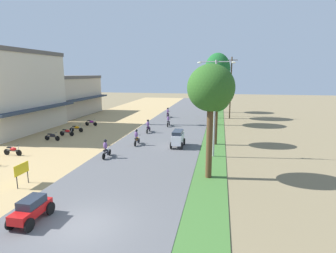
% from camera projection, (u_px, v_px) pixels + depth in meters
% --- Properties ---
extents(ground_plane, '(180.00, 180.00, 0.00)m').
position_uv_depth(ground_plane, '(83.00, 227.00, 13.11)').
color(ground_plane, '#7A6B4C').
extents(road_strip, '(9.00, 140.00, 0.08)m').
position_uv_depth(road_strip, '(83.00, 227.00, 13.10)').
color(road_strip, '#565659').
rests_on(road_strip, ground).
extents(median_strip, '(2.40, 140.00, 0.06)m').
position_uv_depth(median_strip, '(202.00, 240.00, 12.04)').
color(median_strip, '#3D6B2D').
rests_on(median_strip, ground).
extents(shophouse_near, '(9.46, 13.60, 10.10)m').
position_uv_depth(shophouse_near, '(5.00, 92.00, 33.79)').
color(shophouse_near, beige).
rests_on(shophouse_near, ground).
extents(shophouse_mid, '(7.42, 13.37, 6.90)m').
position_uv_depth(shophouse_mid, '(69.00, 95.00, 48.09)').
color(shophouse_mid, '#C6B299').
rests_on(shophouse_mid, ground).
extents(parked_motorbike_second, '(1.80, 0.54, 0.94)m').
position_uv_depth(parked_motorbike_second, '(13.00, 150.00, 24.31)').
color(parked_motorbike_second, black).
rests_on(parked_motorbike_second, dirt_shoulder).
extents(parked_motorbike_third, '(1.80, 0.54, 0.94)m').
position_uv_depth(parked_motorbike_third, '(52.00, 136.00, 29.70)').
color(parked_motorbike_third, black).
rests_on(parked_motorbike_third, dirt_shoulder).
extents(parked_motorbike_fourth, '(1.80, 0.54, 0.94)m').
position_uv_depth(parked_motorbike_fourth, '(67.00, 132.00, 31.96)').
color(parked_motorbike_fourth, black).
rests_on(parked_motorbike_fourth, dirt_shoulder).
extents(parked_motorbike_fifth, '(1.80, 0.54, 0.94)m').
position_uv_depth(parked_motorbike_fifth, '(76.00, 128.00, 34.10)').
color(parked_motorbike_fifth, black).
rests_on(parked_motorbike_fifth, dirt_shoulder).
extents(parked_motorbike_sixth, '(1.80, 0.54, 0.94)m').
position_uv_depth(parked_motorbike_sixth, '(91.00, 122.00, 38.17)').
color(parked_motorbike_sixth, black).
rests_on(parked_motorbike_sixth, dirt_shoulder).
extents(street_signboard, '(0.06, 1.30, 1.50)m').
position_uv_depth(street_signboard, '(22.00, 170.00, 17.64)').
color(street_signboard, '#262628').
rests_on(street_signboard, dirt_shoulder).
extents(median_tree_nearest, '(3.18, 3.18, 7.85)m').
position_uv_depth(median_tree_nearest, '(211.00, 89.00, 18.14)').
color(median_tree_nearest, '#4C351E').
rests_on(median_tree_nearest, median_strip).
extents(median_tree_second, '(2.91, 2.91, 6.84)m').
position_uv_depth(median_tree_second, '(217.00, 95.00, 27.32)').
color(median_tree_second, '#4C351E').
rests_on(median_tree_second, median_strip).
extents(median_tree_third, '(4.31, 4.31, 7.94)m').
position_uv_depth(median_tree_third, '(217.00, 83.00, 37.93)').
color(median_tree_third, '#4C351E').
rests_on(median_tree_third, median_strip).
extents(median_tree_fourth, '(4.02, 4.02, 10.43)m').
position_uv_depth(median_tree_fourth, '(217.00, 69.00, 43.42)').
color(median_tree_fourth, '#4C351E').
rests_on(median_tree_fourth, median_strip).
extents(median_tree_fifth, '(3.75, 3.75, 9.04)m').
position_uv_depth(median_tree_fifth, '(217.00, 74.00, 50.63)').
color(median_tree_fifth, '#4C351E').
rests_on(median_tree_fifth, median_strip).
extents(streetlamp_near, '(3.16, 0.20, 8.32)m').
position_uv_depth(streetlamp_near, '(215.00, 103.00, 23.28)').
color(streetlamp_near, gray).
rests_on(streetlamp_near, median_strip).
extents(streetlamp_mid, '(3.16, 0.20, 8.38)m').
position_uv_depth(streetlamp_mid, '(218.00, 88.00, 46.53)').
color(streetlamp_mid, gray).
rests_on(streetlamp_mid, median_strip).
extents(utility_pole_near, '(1.80, 0.20, 9.86)m').
position_uv_depth(utility_pole_near, '(231.00, 87.00, 43.97)').
color(utility_pole_near, brown).
rests_on(utility_pole_near, ground).
extents(car_sedan_red, '(1.10, 2.26, 1.19)m').
position_uv_depth(car_sedan_red, '(31.00, 209.00, 13.39)').
color(car_sedan_red, red).
rests_on(car_sedan_red, road_strip).
extents(car_van_white, '(1.19, 2.41, 1.67)m').
position_uv_depth(car_van_white, '(178.00, 138.00, 27.02)').
color(car_van_white, silver).
rests_on(car_van_white, road_strip).
extents(motorbike_foreground_rider, '(0.54, 1.80, 1.66)m').
position_uv_depth(motorbike_foreground_rider, '(106.00, 149.00, 23.59)').
color(motorbike_foreground_rider, black).
rests_on(motorbike_foreground_rider, road_strip).
extents(motorbike_ahead_second, '(0.54, 1.80, 1.66)m').
position_uv_depth(motorbike_ahead_second, '(137.00, 137.00, 27.80)').
color(motorbike_ahead_second, black).
rests_on(motorbike_ahead_second, road_strip).
extents(motorbike_ahead_third, '(0.54, 1.80, 1.66)m').
position_uv_depth(motorbike_ahead_third, '(148.00, 126.00, 33.65)').
color(motorbike_ahead_third, black).
rests_on(motorbike_ahead_third, road_strip).
extents(motorbike_ahead_fourth, '(0.54, 1.80, 1.66)m').
position_uv_depth(motorbike_ahead_fourth, '(168.00, 121.00, 37.65)').
color(motorbike_ahead_fourth, black).
rests_on(motorbike_ahead_fourth, road_strip).
extents(motorbike_ahead_fifth, '(0.54, 1.80, 1.66)m').
position_uv_depth(motorbike_ahead_fifth, '(168.00, 113.00, 45.30)').
color(motorbike_ahead_fifth, black).
rests_on(motorbike_ahead_fifth, road_strip).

